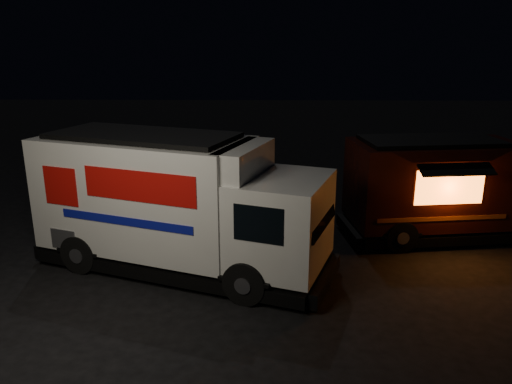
{
  "coord_description": "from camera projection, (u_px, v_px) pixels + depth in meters",
  "views": [
    {
      "loc": [
        1.41,
        -11.37,
        5.72
      ],
      "look_at": [
        1.17,
        2.0,
        1.68
      ],
      "focal_mm": 35.0,
      "sensor_mm": 36.0,
      "label": 1
    }
  ],
  "objects": [
    {
      "name": "white_truck",
      "position": [
        182.0,
        204.0,
        12.67
      ],
      "size": [
        8.2,
        5.11,
        3.52
      ],
      "primitive_type": null,
      "rotation": [
        0.0,
        0.0,
        -0.34
      ],
      "color": "silver",
      "rests_on": "ground"
    },
    {
      "name": "ground",
      "position": [
        208.0,
        278.0,
        12.56
      ],
      "size": [
        80.0,
        80.0,
        0.0
      ],
      "primitive_type": "plane",
      "color": "black",
      "rests_on": "ground"
    },
    {
      "name": "red_truck",
      "position": [
        453.0,
        188.0,
        14.95
      ],
      "size": [
        6.75,
        3.18,
        3.02
      ],
      "primitive_type": null,
      "rotation": [
        0.0,
        0.0,
        0.13
      ],
      "color": "#330E09",
      "rests_on": "ground"
    }
  ]
}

